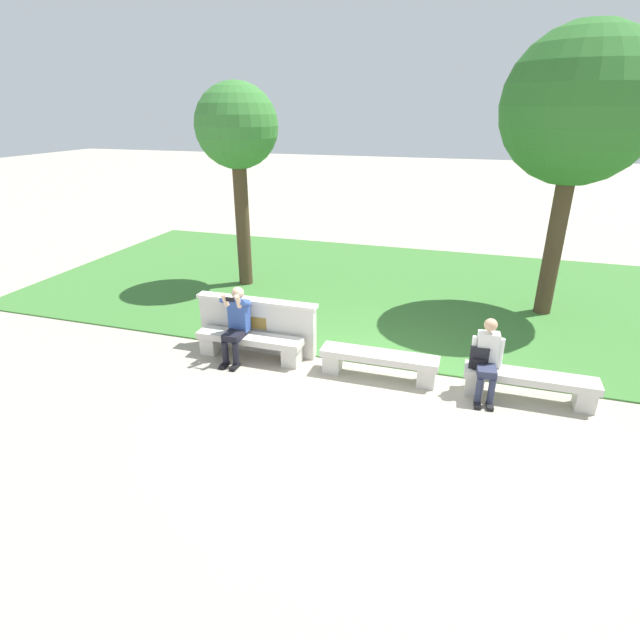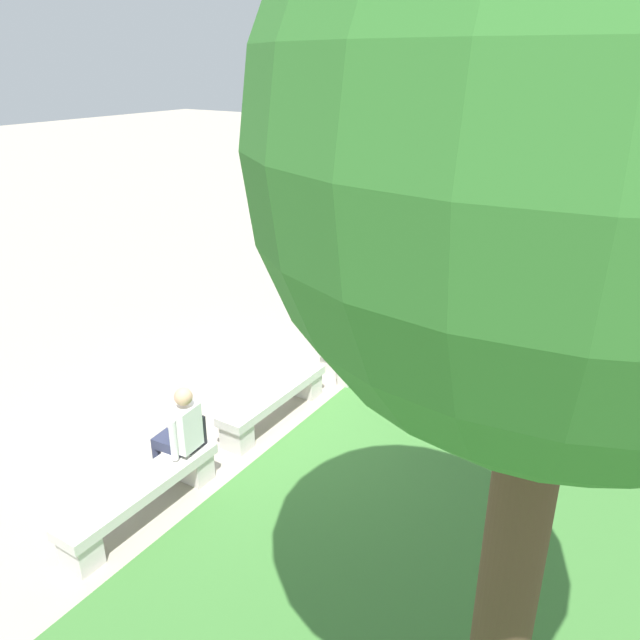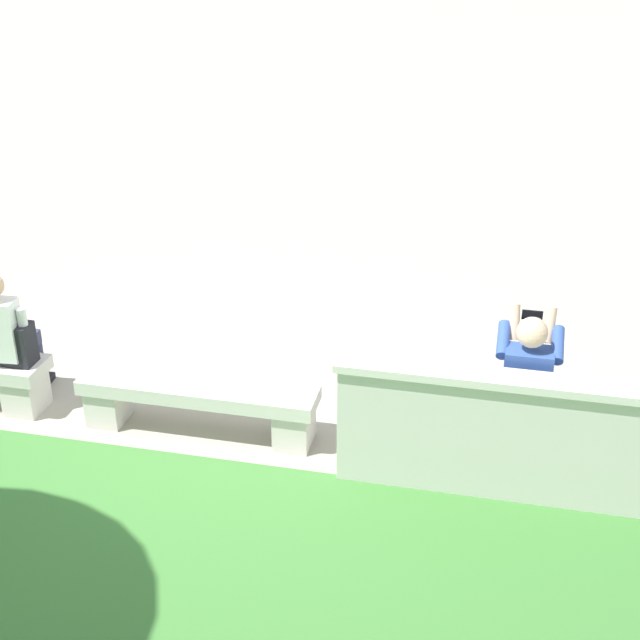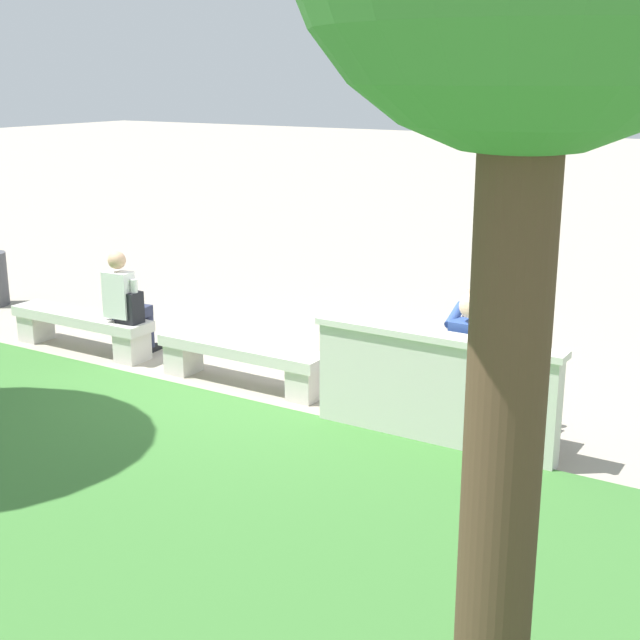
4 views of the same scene
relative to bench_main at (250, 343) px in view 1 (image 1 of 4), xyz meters
The scene contains 11 objects.
ground_plane 2.35m from the bench_main, ahead, with size 80.00×80.00×0.00m, color #A89E8C.
grass_strip 4.97m from the bench_main, 61.94° to the left, with size 18.61×8.00×0.03m, color #3D7533.
bench_main is the anchor object (origin of this frame).
bench_near 2.33m from the bench_main, ahead, with size 1.95×0.40×0.45m.
bench_mid 4.67m from the bench_main, ahead, with size 1.95×0.40×0.45m.
backrest_wall_with_plaque 0.40m from the bench_main, 90.00° to the left, with size 2.28×0.24×1.01m.
person_photographer 0.49m from the bench_main, 158.55° to the right, with size 0.47×0.72×1.32m.
person_distant 4.02m from the bench_main, ahead, with size 0.48×0.69×1.26m.
backpack 3.90m from the bench_main, ahead, with size 0.28×0.24×0.43m.
tree_behind_wall 7.55m from the bench_main, 36.64° to the left, with size 2.91×2.91×5.65m.
tree_left_background 5.34m from the bench_main, 116.29° to the left, with size 1.90×1.90×4.73m.
Camera 1 is at (1.26, -7.28, 4.17)m, focal length 28.00 mm.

